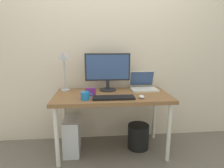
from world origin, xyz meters
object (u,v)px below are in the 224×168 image
object	(u,v)px
monitor	(108,69)
keyboard	(113,98)
desk	(112,100)
photo_frame	(91,92)
wastebasket	(138,136)
computer_tower	(72,135)
desk_lamp	(64,62)
laptop	(143,85)
mouse	(142,97)
coffee_mug	(85,96)

from	to	relation	value
monitor	keyboard	xyz separation A→B (m)	(0.03, -0.37, -0.25)
desk	photo_frame	bearing A→B (deg)	-168.03
photo_frame	wastebasket	bearing A→B (deg)	8.39
photo_frame	computer_tower	size ratio (longest dim) A/B	0.26
desk_lamp	keyboard	bearing A→B (deg)	-33.77
laptop	desk_lamp	world-z (taller)	desk_lamp
keyboard	computer_tower	distance (m)	0.72
laptop	photo_frame	distance (m)	0.70
wastebasket	photo_frame	bearing A→B (deg)	-171.61
mouse	desk	bearing A→B (deg)	148.09
desk	mouse	xyz separation A→B (m)	(0.30, -0.19, 0.08)
coffee_mug	wastebasket	xyz separation A→B (m)	(0.63, 0.22, -0.60)
desk_lamp	mouse	size ratio (longest dim) A/B	5.57
monitor	laptop	bearing A→B (deg)	2.62
laptop	computer_tower	size ratio (longest dim) A/B	0.76
keyboard	wastebasket	xyz separation A→B (m)	(0.33, 0.21, -0.57)
desk	desk_lamp	world-z (taller)	desk_lamp
monitor	photo_frame	bearing A→B (deg)	-130.44
laptop	keyboard	world-z (taller)	laptop
coffee_mug	keyboard	bearing A→B (deg)	1.84
keyboard	mouse	bearing A→B (deg)	-1.04
monitor	coffee_mug	xyz separation A→B (m)	(-0.26, -0.38, -0.22)
laptop	coffee_mug	bearing A→B (deg)	-150.66
laptop	wastebasket	size ratio (longest dim) A/B	1.07
monitor	desk_lamp	size ratio (longest dim) A/B	1.09
desk	keyboard	size ratio (longest dim) A/B	2.97
desk	wastebasket	world-z (taller)	desk
coffee_mug	computer_tower	xyz separation A→B (m)	(-0.18, 0.21, -0.54)
desk	keyboard	xyz separation A→B (m)	(-0.00, -0.18, 0.08)
laptop	computer_tower	distance (m)	1.06
laptop	desk	bearing A→B (deg)	-153.25
mouse	photo_frame	xyz separation A→B (m)	(-0.54, 0.14, 0.03)
mouse	wastebasket	xyz separation A→B (m)	(0.03, 0.22, -0.57)
keyboard	computer_tower	xyz separation A→B (m)	(-0.47, 0.20, -0.51)
monitor	mouse	size ratio (longest dim) A/B	6.07
desk_lamp	keyboard	distance (m)	0.75
monitor	computer_tower	xyz separation A→B (m)	(-0.44, -0.17, -0.76)
desk_lamp	mouse	xyz separation A→B (m)	(0.85, -0.38, -0.34)
desk	laptop	world-z (taller)	laptop
laptop	coffee_mug	distance (m)	0.81
desk_lamp	wastebasket	distance (m)	1.28
laptop	wastebasket	distance (m)	0.64
desk	laptop	size ratio (longest dim) A/B	4.09
mouse	computer_tower	world-z (taller)	mouse
photo_frame	wastebasket	size ratio (longest dim) A/B	0.37
monitor	keyboard	size ratio (longest dim) A/B	1.24
coffee_mug	computer_tower	bearing A→B (deg)	130.76
desk	laptop	distance (m)	0.48
mouse	keyboard	bearing A→B (deg)	178.96
laptop	monitor	bearing A→B (deg)	-177.38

